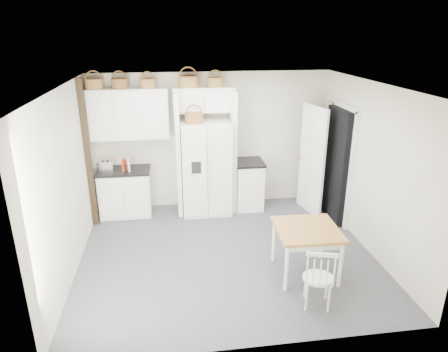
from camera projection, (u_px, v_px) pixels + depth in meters
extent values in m
plane|color=#34343F|center=(227.00, 253.00, 6.30)|extent=(4.50, 4.50, 0.00)
plane|color=white|center=(227.00, 86.00, 5.40)|extent=(4.50, 4.50, 0.00)
plane|color=#BCB59F|center=(212.00, 141.00, 7.70)|extent=(4.50, 0.00, 4.50)
plane|color=#BCB59F|center=(67.00, 184.00, 5.55)|extent=(0.00, 4.00, 4.00)
plane|color=#BCB59F|center=(371.00, 169.00, 6.15)|extent=(0.00, 4.00, 4.00)
cube|color=white|center=(206.00, 167.00, 7.49)|extent=(0.91, 0.73, 1.77)
cube|color=white|center=(126.00, 193.00, 7.51)|extent=(0.92, 0.58, 0.86)
cube|color=white|center=(248.00, 185.00, 7.81)|extent=(0.52, 0.62, 0.91)
cube|color=#A7722E|center=(306.00, 251.00, 5.68)|extent=(0.89, 0.89, 0.72)
cube|color=white|center=(318.00, 278.00, 5.00)|extent=(0.47, 0.45, 0.79)
cube|color=black|center=(123.00, 171.00, 7.35)|extent=(0.96, 0.62, 0.04)
cube|color=black|center=(249.00, 162.00, 7.64)|extent=(0.56, 0.66, 0.04)
cube|color=silver|center=(106.00, 166.00, 7.23)|extent=(0.29, 0.18, 0.19)
cube|color=#AC290F|center=(124.00, 165.00, 7.23)|extent=(0.06, 0.15, 0.22)
cube|color=beige|center=(128.00, 164.00, 7.24)|extent=(0.07, 0.17, 0.25)
cylinder|color=brown|center=(94.00, 84.00, 6.88)|extent=(0.31, 0.31, 0.17)
cylinder|color=brown|center=(120.00, 84.00, 6.94)|extent=(0.29, 0.29, 0.17)
cylinder|color=brown|center=(148.00, 83.00, 7.00)|extent=(0.28, 0.28, 0.16)
cylinder|color=brown|center=(188.00, 82.00, 7.09)|extent=(0.35, 0.35, 0.20)
cylinder|color=brown|center=(215.00, 82.00, 7.16)|extent=(0.29, 0.29, 0.16)
cylinder|color=brown|center=(194.00, 118.00, 7.04)|extent=(0.33, 0.33, 0.18)
cube|color=white|center=(129.00, 114.00, 7.14)|extent=(1.40, 0.34, 0.90)
cube|color=white|center=(204.00, 99.00, 7.24)|extent=(1.12, 0.34, 0.45)
cube|color=white|center=(178.00, 154.00, 7.39)|extent=(0.08, 0.60, 2.30)
cube|color=white|center=(232.00, 152.00, 7.53)|extent=(0.08, 0.60, 2.30)
cube|color=black|center=(88.00, 155.00, 6.81)|extent=(0.09, 0.09, 2.60)
cube|color=black|center=(337.00, 166.00, 7.16)|extent=(0.18, 0.85, 2.05)
cube|color=white|center=(312.00, 161.00, 7.42)|extent=(0.21, 0.79, 2.05)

